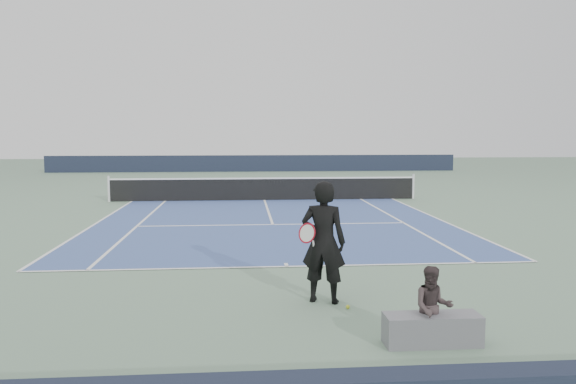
{
  "coord_description": "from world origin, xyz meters",
  "views": [
    {
      "loc": [
        -0.92,
        -23.45,
        2.81
      ],
      "look_at": [
        0.41,
        -7.18,
        1.1
      ],
      "focal_mm": 35.0,
      "sensor_mm": 36.0,
      "label": 1
    }
  ],
  "objects": [
    {
      "name": "tennis_net",
      "position": [
        0.0,
        0.0,
        0.5
      ],
      "size": [
        12.9,
        0.1,
        1.07
      ],
      "color": "silver",
      "rests_on": "ground"
    },
    {
      "name": "tennis_ball",
      "position": [
        0.75,
        -14.78,
        0.03
      ],
      "size": [
        0.06,
        0.06,
        0.06
      ],
      "primitive_type": "sphere",
      "color": "yellow",
      "rests_on": "ground"
    },
    {
      "name": "tennis_player",
      "position": [
        0.41,
        -14.37,
        1.02
      ],
      "size": [
        0.91,
        0.78,
        2.04
      ],
      "color": "black",
      "rests_on": "ground"
    },
    {
      "name": "windscreen_far",
      "position": [
        0.0,
        17.88,
        0.6
      ],
      "size": [
        30.0,
        0.25,
        1.2
      ],
      "primitive_type": "cube",
      "color": "black",
      "rests_on": "ground"
    },
    {
      "name": "ground",
      "position": [
        0.0,
        0.0,
        0.0
      ],
      "size": [
        80.0,
        80.0,
        0.0
      ],
      "primitive_type": "plane",
      "color": "slate"
    },
    {
      "name": "court_surface",
      "position": [
        0.0,
        0.0,
        0.01
      ],
      "size": [
        10.97,
        23.77,
        0.01
      ],
      "primitive_type": "cube",
      "color": "#3C548F",
      "rests_on": "ground"
    },
    {
      "name": "spectator_bench",
      "position": [
        1.59,
        -16.38,
        0.37
      ],
      "size": [
        1.34,
        0.63,
        1.1
      ],
      "color": "slate",
      "rests_on": "ground"
    }
  ]
}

